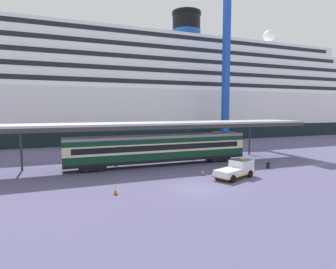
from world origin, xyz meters
The scene contains 9 objects.
ground_plane centered at (0.00, 0.00, 0.00)m, with size 400.00×400.00×0.00m, color #555276.
cruise_ship centered at (9.21, 49.54, 11.98)m, with size 147.07×25.99×34.60m.
platform_canopy centered at (0.28, 12.33, 5.58)m, with size 45.46×6.08×5.80m.
train_carriage centered at (0.28, 11.94, 2.31)m, with size 24.76×2.81×4.11m.
service_truck centered at (6.02, 2.52, 0.99)m, with size 5.58×3.79×2.02m.
traffic_cone_near centered at (-7.69, 1.17, 0.38)m, with size 0.36×0.36×0.77m.
traffic_cone_mid centered at (2.92, 4.66, 0.36)m, with size 0.36×0.36×0.73m.
dockside_crane centered at (23.83, 31.32, 17.41)m, with size 17.55×4.40×55.46m.
quay_bollard centered at (12.61, 5.08, 0.52)m, with size 0.48×0.48×0.96m.
Camera 1 is at (-11.92, -22.82, 7.53)m, focal length 29.45 mm.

